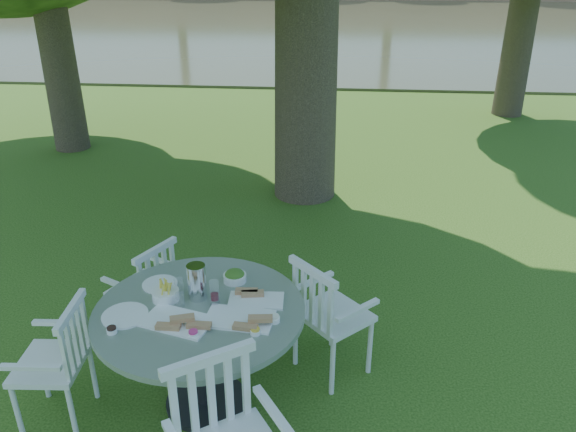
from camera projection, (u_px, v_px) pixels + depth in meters
name	position (u px, v px, depth m)	size (l,w,h in m)	color
ground	(286.00, 313.00, 4.93)	(140.00, 140.00, 0.00)	#1D3E0C
table	(201.00, 329.00, 3.67)	(1.36, 1.36, 0.79)	black
chair_ne	(324.00, 311.00, 4.00)	(0.65, 0.65, 0.94)	silver
chair_nw	(149.00, 285.00, 4.39)	(0.56, 0.58, 0.87)	silver
chair_sw	(63.00, 356.00, 3.60)	(0.45, 0.48, 0.89)	silver
tableware	(197.00, 298.00, 3.64)	(1.13, 0.77, 0.25)	white
river	(334.00, 24.00, 25.69)	(100.00, 28.00, 0.12)	#373922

